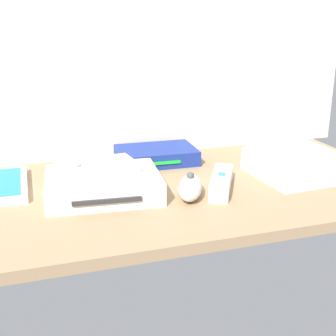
{
  "coord_description": "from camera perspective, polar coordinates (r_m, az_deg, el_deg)",
  "views": [
    {
      "loc": [
        -25.77,
        -80.94,
        32.21
      ],
      "look_at": [
        0.0,
        0.0,
        4.0
      ],
      "focal_mm": 48.63,
      "sensor_mm": 36.0,
      "label": 1
    }
  ],
  "objects": [
    {
      "name": "remote_nunchuk",
      "position": [
        0.85,
        2.8,
        -2.46
      ],
      "size": [
        8.15,
        10.92,
        5.1
      ],
      "rotation": [
        0.0,
        0.0,
        -0.43
      ],
      "color": "white",
      "rests_on": "ground_plane"
    },
    {
      "name": "back_wall",
      "position": [
        1.09,
        -4.15,
        18.22
      ],
      "size": [
        110.0,
        1.2,
        64.0
      ],
      "primitive_type": "cube",
      "color": "silver",
      "rests_on": "ground"
    },
    {
      "name": "network_router",
      "position": [
        1.06,
        -1.49,
        1.61
      ],
      "size": [
        18.44,
        12.88,
        3.4
      ],
      "rotation": [
        0.0,
        0.0,
        -0.04
      ],
      "color": "navy",
      "rests_on": "ground_plane"
    },
    {
      "name": "remote_wand",
      "position": [
        0.9,
        6.7,
        -1.77
      ],
      "size": [
        10.2,
        14.73,
        3.4
      ],
      "rotation": [
        0.0,
        0.0,
        -0.5
      ],
      "color": "white",
      "rests_on": "ground_plane"
    },
    {
      "name": "ground_plane",
      "position": [
        0.91,
        0.0,
        -2.98
      ],
      "size": [
        100.0,
        48.0,
        2.0
      ],
      "primitive_type": "cube",
      "color": "#9E7F5B",
      "rests_on": "ground"
    },
    {
      "name": "mini_computer",
      "position": [
        1.0,
        15.74,
        0.48
      ],
      "size": [
        18.01,
        18.01,
        5.3
      ],
      "rotation": [
        0.0,
        0.0,
        0.06
      ],
      "color": "silver",
      "rests_on": "ground_plane"
    },
    {
      "name": "game_console",
      "position": [
        0.87,
        -8.13,
        -2.11
      ],
      "size": [
        22.38,
        17.94,
        4.4
      ],
      "rotation": [
        0.0,
        0.0,
        -0.09
      ],
      "color": "white",
      "rests_on": "ground_plane"
    },
    {
      "name": "remote_classic_pad",
      "position": [
        0.86,
        -8.93,
        -0.05
      ],
      "size": [
        15.36,
        9.9,
        2.4
      ],
      "rotation": [
        0.0,
        0.0,
        0.14
      ],
      "color": "white",
      "rests_on": "game_console"
    }
  ]
}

